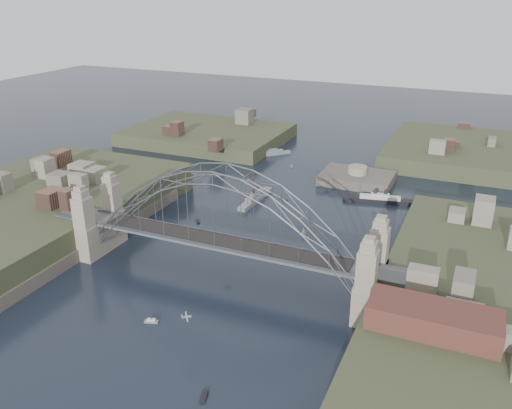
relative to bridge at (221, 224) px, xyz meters
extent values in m
plane|color=black|center=(0.00, 0.00, -12.32)|extent=(500.00, 500.00, 0.00)
cube|color=#515254|center=(0.00, 0.00, -4.32)|extent=(84.00, 6.00, 0.70)
cube|color=#4D5057|center=(0.00, -3.00, -3.77)|extent=(84.00, 0.25, 0.50)
cube|color=#4D5057|center=(0.00, 3.00, -3.77)|extent=(84.00, 0.25, 0.50)
cube|color=black|center=(0.00, 0.00, -3.77)|extent=(55.20, 5.20, 0.35)
cube|color=gray|center=(-31.50, -5.00, -3.47)|extent=(3.40, 3.40, 17.70)
cube|color=gray|center=(-31.50, 5.00, -3.47)|extent=(3.40, 3.40, 17.70)
cube|color=gray|center=(31.50, -5.00, -3.47)|extent=(3.40, 3.40, 17.70)
cube|color=gray|center=(31.50, 5.00, -3.47)|extent=(3.40, 3.40, 17.70)
cube|color=gray|center=(-31.50, 0.00, -8.32)|extent=(4.08, 13.80, 8.00)
cube|color=gray|center=(31.50, 0.00, -8.32)|extent=(4.08, 13.80, 8.00)
cube|color=#394026|center=(-58.00, 0.00, -10.32)|extent=(50.00, 90.00, 12.00)
cube|color=#4E453E|center=(-35.50, 0.00, -11.32)|extent=(6.00, 70.00, 4.00)
cube|color=#4E453E|center=(35.50, 0.00, -11.32)|extent=(6.00, 70.00, 4.00)
cube|color=#394026|center=(-55.00, 95.00, -11.82)|extent=(60.00, 45.00, 9.00)
cube|color=#394026|center=(50.00, 110.00, -11.57)|extent=(70.00, 55.00, 9.50)
cube|color=#4E453E|center=(12.00, 70.00, -12.82)|extent=(22.00, 16.00, 7.00)
cylinder|color=gray|center=(12.00, 70.00, -8.12)|extent=(6.00, 6.00, 2.40)
cube|color=#592D26|center=(44.00, -14.00, -2.32)|extent=(20.00, 8.00, 4.00)
cube|color=gray|center=(-11.07, 42.99, -11.91)|extent=(2.98, 18.50, 1.64)
cube|color=gray|center=(-11.07, 42.99, -10.69)|extent=(2.13, 10.19, 1.23)
cube|color=gray|center=(-11.07, 42.99, -9.76)|extent=(1.48, 4.64, 0.82)
cylinder|color=black|center=(-11.11, 41.70, -9.05)|extent=(0.88, 0.88, 1.64)
cylinder|color=black|center=(-11.04, 44.28, -9.05)|extent=(0.88, 0.88, 1.64)
cylinder|color=#4D5057|center=(-11.23, 37.46, -9.25)|extent=(0.16, 0.16, 4.10)
cylinder|color=#4D5057|center=(-10.92, 48.52, -9.25)|extent=(0.16, 0.16, 4.10)
cube|color=gray|center=(-23.49, 87.08, -11.98)|extent=(10.98, 10.95, 1.36)
cube|color=gray|center=(-23.49, 87.08, -10.96)|extent=(6.30, 6.29, 1.02)
cube|color=gray|center=(-23.49, 87.08, -10.19)|extent=(3.14, 3.14, 0.68)
cylinder|color=black|center=(-24.17, 86.40, -9.60)|extent=(0.67, 0.67, 1.36)
cylinder|color=black|center=(-22.82, 87.75, -9.60)|extent=(0.67, 0.67, 1.36)
cylinder|color=#4D5057|center=(-26.39, 84.19, -9.77)|extent=(0.14, 0.14, 3.41)
cylinder|color=#4D5057|center=(-20.60, 89.96, -9.77)|extent=(0.14, 0.14, 3.41)
cube|color=black|center=(22.08, 56.14, -11.95)|extent=(20.96, 6.84, 1.51)
cube|color=silver|center=(22.08, 56.14, -10.81)|extent=(11.64, 4.32, 1.13)
cube|color=silver|center=(22.08, 56.14, -9.96)|extent=(5.40, 2.54, 0.76)
cylinder|color=black|center=(20.65, 55.86, -9.30)|extent=(1.02, 1.02, 1.51)
cylinder|color=black|center=(23.51, 56.43, -9.30)|extent=(1.02, 1.02, 1.51)
cylinder|color=#4D5057|center=(15.96, 54.92, -9.49)|extent=(0.15, 0.15, 3.78)
cylinder|color=#4D5057|center=(28.20, 57.36, -9.49)|extent=(0.15, 0.15, 3.78)
cube|color=#B3B5BB|center=(5.52, -23.73, -6.29)|extent=(1.41, 1.15, 0.27)
cube|color=#B3B5BB|center=(5.52, -23.73, -6.24)|extent=(2.05, 2.64, 0.06)
cube|color=#B3B5BB|center=(4.89, -24.19, -6.14)|extent=(0.70, 0.87, 0.34)
cube|color=silver|center=(-18.90, 23.03, -12.17)|extent=(2.03, 2.52, 0.45)
cube|color=silver|center=(9.13, 26.74, -12.17)|extent=(1.00, 1.82, 0.45)
cylinder|color=#4D5057|center=(9.13, 26.74, -11.12)|extent=(0.08, 0.08, 2.20)
cone|color=silver|center=(9.13, 26.74, -11.12)|extent=(1.29, 1.46, 1.92)
cube|color=silver|center=(-4.37, -20.27, -12.17)|extent=(2.71, 1.61, 0.45)
cube|color=silver|center=(-4.37, -20.27, -11.77)|extent=(1.69, 1.17, 0.40)
cylinder|color=black|center=(-4.37, -20.27, -11.32)|extent=(0.16, 0.16, 0.70)
cube|color=silver|center=(25.48, 45.01, -12.17)|extent=(2.47, 1.35, 0.45)
cube|color=silver|center=(-32.17, 58.43, -12.17)|extent=(3.67, 3.11, 0.45)
cube|color=silver|center=(-3.30, 46.49, -12.17)|extent=(1.75, 1.04, 0.45)
cube|color=silver|center=(13.96, -33.51, -12.17)|extent=(1.58, 2.72, 0.45)
cube|color=silver|center=(-12.47, 76.70, -12.17)|extent=(1.49, 2.18, 0.45)
cube|color=silver|center=(31.52, 18.10, -12.17)|extent=(2.78, 1.99, 0.45)
cube|color=silver|center=(31.52, 18.10, -11.77)|extent=(1.77, 1.39, 0.40)
cylinder|color=black|center=(31.52, 18.10, -11.32)|extent=(0.16, 0.16, 0.70)
camera|label=1|loc=(46.98, -89.18, 45.49)|focal=37.71mm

